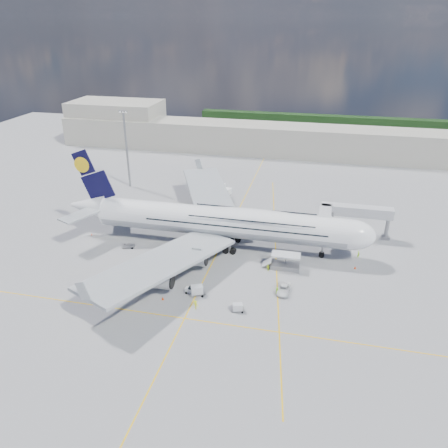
% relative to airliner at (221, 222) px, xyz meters
% --- Properties ---
extents(ground, '(300.00, 300.00, 0.00)m').
position_rel_airliner_xyz_m(ground, '(-0.26, -10.00, -6.87)').
color(ground, gray).
rests_on(ground, ground).
extents(taxi_line_main, '(0.25, 220.00, 0.01)m').
position_rel_airliner_xyz_m(taxi_line_main, '(-0.26, -10.00, -6.86)').
color(taxi_line_main, yellow).
rests_on(taxi_line_main, ground).
extents(taxi_line_cross, '(120.00, 0.25, 0.01)m').
position_rel_airliner_xyz_m(taxi_line_cross, '(-0.26, -30.00, -6.86)').
color(taxi_line_cross, yellow).
rests_on(taxi_line_cross, ground).
extents(taxi_line_diag, '(14.16, 99.06, 0.01)m').
position_rel_airliner_xyz_m(taxi_line_diag, '(13.74, -0.00, -6.86)').
color(taxi_line_diag, yellow).
rests_on(taxi_line_diag, ground).
extents(airliner, '(77.26, 79.15, 23.71)m').
position_rel_airliner_xyz_m(airliner, '(0.00, 0.00, 0.00)').
color(airliner, white).
rests_on(airliner, ground).
extents(jet_bridge, '(18.80, 12.10, 8.50)m').
position_rel_airliner_xyz_m(jet_bridge, '(29.55, 10.94, -0.02)').
color(jet_bridge, '#B7B7BC').
rests_on(jet_bridge, ground).
extents(cargo_loader, '(8.53, 3.20, 3.67)m').
position_rel_airliner_xyz_m(cargo_loader, '(16.56, -7.11, -5.62)').
color(cargo_loader, silver).
rests_on(cargo_loader, ground).
extents(light_mast, '(3.00, 0.70, 25.50)m').
position_rel_airliner_xyz_m(light_mast, '(-40.26, 35.00, 6.34)').
color(light_mast, gray).
rests_on(light_mast, ground).
extents(terminal, '(180.00, 16.00, 12.00)m').
position_rel_airliner_xyz_m(terminal, '(-0.26, 85.00, -0.87)').
color(terminal, '#B2AD9E').
rests_on(terminal, ground).
extents(hangar, '(40.00, 22.00, 18.00)m').
position_rel_airliner_xyz_m(hangar, '(-70.26, 90.00, 2.13)').
color(hangar, '#B2AD9E').
rests_on(hangar, ground).
extents(tree_line, '(160.00, 6.00, 8.00)m').
position_rel_airliner_xyz_m(tree_line, '(39.74, 130.00, -2.87)').
color(tree_line, '#193814').
rests_on(tree_line, ground).
extents(dolly_row_a, '(3.42, 2.38, 1.96)m').
position_rel_airliner_xyz_m(dolly_row_a, '(-11.86, -18.56, -5.81)').
color(dolly_row_a, gray).
rests_on(dolly_row_a, ground).
extents(dolly_row_b, '(3.22, 2.31, 1.84)m').
position_rel_airliner_xyz_m(dolly_row_b, '(-9.44, -11.64, -5.88)').
color(dolly_row_b, gray).
rests_on(dolly_row_b, ground).
extents(dolly_row_c, '(3.00, 1.74, 1.84)m').
position_rel_airliner_xyz_m(dolly_row_c, '(-7.97, -14.15, -5.88)').
color(dolly_row_c, gray).
rests_on(dolly_row_c, ground).
extents(dolly_back, '(3.58, 2.78, 0.47)m').
position_rel_airliner_xyz_m(dolly_back, '(-22.65, -5.86, -6.51)').
color(dolly_back, gray).
rests_on(dolly_back, ground).
extents(dolly_nose_far, '(2.88, 2.14, 1.63)m').
position_rel_airliner_xyz_m(dolly_nose_far, '(9.24, -25.43, -5.99)').
color(dolly_nose_far, gray).
rests_on(dolly_nose_far, ground).
extents(dolly_nose_near, '(3.75, 2.97, 2.10)m').
position_rel_airliner_xyz_m(dolly_nose_near, '(-0.10, -21.85, -5.74)').
color(dolly_nose_near, gray).
rests_on(dolly_nose_near, ground).
extents(baggage_tug, '(2.63, 1.52, 1.55)m').
position_rel_airliner_xyz_m(baggage_tug, '(-1.45, -21.63, -6.18)').
color(baggage_tug, white).
rests_on(baggage_tug, ground).
extents(catering_truck_inner, '(6.17, 3.77, 3.43)m').
position_rel_airliner_xyz_m(catering_truck_inner, '(-2.97, 17.85, -5.25)').
color(catering_truck_inner, gray).
rests_on(catering_truck_inner, ground).
extents(catering_truck_outer, '(8.12, 4.59, 4.56)m').
position_rel_airliner_xyz_m(catering_truck_outer, '(-8.52, 32.09, -4.75)').
color(catering_truck_outer, gray).
rests_on(catering_truck_outer, ground).
extents(service_van, '(2.67, 5.49, 1.50)m').
position_rel_airliner_xyz_m(service_van, '(17.39, -16.91, -6.12)').
color(service_van, white).
rests_on(service_van, ground).
extents(crew_nose, '(0.75, 0.75, 1.76)m').
position_rel_airliner_xyz_m(crew_nose, '(33.36, 1.66, -5.99)').
color(crew_nose, '#A4EE19').
rests_on(crew_nose, ground).
extents(crew_loader, '(0.92, 0.98, 1.61)m').
position_rel_airliner_xyz_m(crew_loader, '(12.98, -9.19, -6.06)').
color(crew_loader, '#D4F91A').
rests_on(crew_loader, ground).
extents(crew_wing, '(0.67, 1.18, 1.89)m').
position_rel_airliner_xyz_m(crew_wing, '(-5.75, -13.32, -5.92)').
color(crew_wing, '#B7E418').
rests_on(crew_wing, ground).
extents(crew_van, '(0.80, 0.93, 1.62)m').
position_rel_airliner_xyz_m(crew_van, '(16.08, -17.83, -6.06)').
color(crew_van, '#AAFF1A').
rests_on(crew_van, ground).
extents(crew_tug, '(1.38, 0.94, 1.97)m').
position_rel_airliner_xyz_m(crew_tug, '(0.97, -26.65, -5.89)').
color(crew_tug, '#E5F419').
rests_on(crew_tug, ground).
extents(cone_nose, '(0.49, 0.49, 0.63)m').
position_rel_airliner_xyz_m(cone_nose, '(32.46, -3.72, -6.57)').
color(cone_nose, '#FF440D').
rests_on(cone_nose, ground).
extents(cone_wing_left_inner, '(0.47, 0.47, 0.60)m').
position_rel_airliner_xyz_m(cone_wing_left_inner, '(-12.98, 6.39, -6.58)').
color(cone_wing_left_inner, '#FF440D').
rests_on(cone_wing_left_inner, ground).
extents(cone_wing_left_outer, '(0.40, 0.40, 0.51)m').
position_rel_airliner_xyz_m(cone_wing_left_outer, '(-11.59, 24.24, -6.62)').
color(cone_wing_left_outer, '#FF440D').
rests_on(cone_wing_left_outer, ground).
extents(cone_wing_right_inner, '(0.42, 0.42, 0.53)m').
position_rel_airliner_xyz_m(cone_wing_right_inner, '(-15.16, -6.46, -6.61)').
color(cone_wing_right_inner, '#FF440D').
rests_on(cone_wing_right_inner, ground).
extents(cone_wing_right_outer, '(0.50, 0.50, 0.64)m').
position_rel_airliner_xyz_m(cone_wing_right_outer, '(-6.47, -25.12, -6.56)').
color(cone_wing_right_outer, '#FF440D').
rests_on(cone_wing_right_outer, ground).
extents(cone_tail, '(0.41, 0.41, 0.53)m').
position_rel_airliner_xyz_m(cone_tail, '(-34.98, -1.77, -6.61)').
color(cone_tail, '#FF440D').
rests_on(cone_tail, ground).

